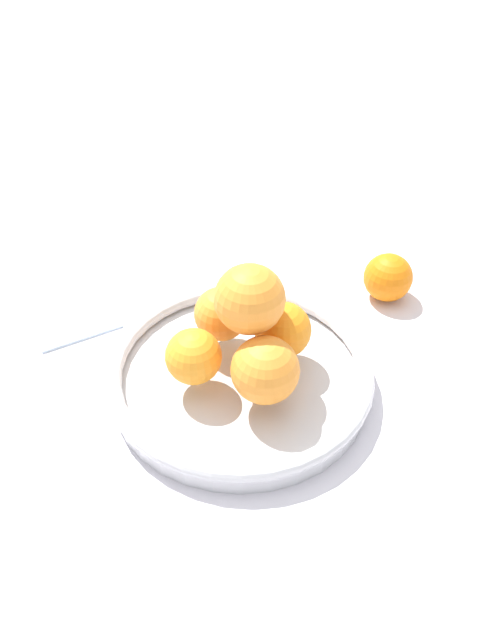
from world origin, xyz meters
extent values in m
plane|color=silver|center=(0.00, 0.00, 0.00)|extent=(4.00, 4.00, 0.00)
cylinder|color=silver|center=(0.00, 0.00, 0.01)|extent=(0.31, 0.31, 0.02)
torus|color=silver|center=(0.00, 0.00, 0.03)|extent=(0.32, 0.32, 0.02)
sphere|color=orange|center=(-0.06, -0.01, 0.07)|extent=(0.07, 0.07, 0.07)
sphere|color=orange|center=(0.02, -0.05, 0.08)|extent=(0.08, 0.08, 0.08)
sphere|color=orange|center=(0.05, 0.01, 0.07)|extent=(0.07, 0.07, 0.07)
sphere|color=orange|center=(-0.01, 0.06, 0.07)|extent=(0.07, 0.07, 0.07)
sphere|color=orange|center=(0.01, 0.00, 0.14)|extent=(0.08, 0.08, 0.08)
sphere|color=orange|center=(0.24, 0.13, 0.03)|extent=(0.07, 0.07, 0.07)
cube|color=silver|center=(-0.20, 0.18, 0.00)|extent=(0.14, 0.14, 0.01)
camera|label=1|loc=(-0.11, -0.52, 0.56)|focal=35.00mm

